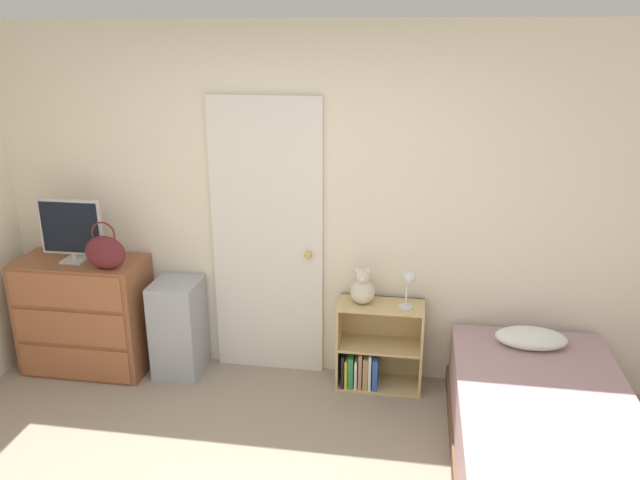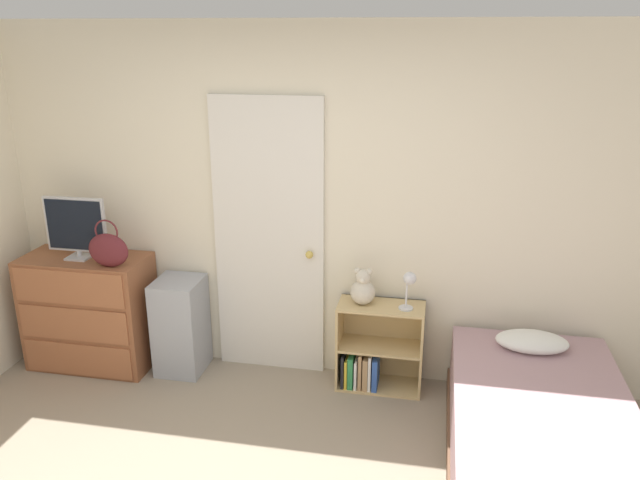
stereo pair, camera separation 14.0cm
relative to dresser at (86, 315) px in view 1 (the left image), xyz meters
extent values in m
cube|color=beige|center=(1.60, 0.28, 0.84)|extent=(10.00, 0.06, 2.55)
cube|color=silver|center=(1.37, 0.23, 0.59)|extent=(0.81, 0.04, 2.06)
sphere|color=gold|center=(1.68, 0.18, 0.51)|extent=(0.06, 0.06, 0.06)
cube|color=brown|center=(0.00, 0.00, 0.00)|extent=(0.93, 0.45, 0.88)
cube|color=#9D5B39|center=(0.00, -0.23, -0.29)|extent=(0.85, 0.01, 0.26)
cube|color=#9D5B39|center=(0.00, -0.23, 0.00)|extent=(0.85, 0.01, 0.26)
cube|color=#9D5B39|center=(0.00, -0.23, 0.29)|extent=(0.85, 0.01, 0.26)
cube|color=#B7B7BC|center=(-0.02, -0.01, 0.45)|extent=(0.17, 0.16, 0.01)
cylinder|color=#B7B7BC|center=(-0.02, -0.01, 0.47)|extent=(0.04, 0.04, 0.04)
cube|color=#B7B7BC|center=(-0.02, -0.01, 0.70)|extent=(0.47, 0.02, 0.41)
cube|color=black|center=(-0.02, -0.02, 0.70)|extent=(0.44, 0.01, 0.37)
ellipsoid|color=#591E23|center=(0.29, -0.13, 0.56)|extent=(0.30, 0.11, 0.25)
torus|color=#591E23|center=(0.29, -0.13, 0.70)|extent=(0.18, 0.01, 0.18)
cube|color=#999EA8|center=(0.71, 0.05, -0.07)|extent=(0.34, 0.37, 0.73)
cube|color=tan|center=(1.92, 0.09, -0.12)|extent=(0.02, 0.29, 0.65)
cube|color=tan|center=(2.51, 0.09, -0.12)|extent=(0.02, 0.29, 0.65)
cube|color=tan|center=(2.21, 0.09, -0.43)|extent=(0.57, 0.29, 0.02)
cube|color=tan|center=(2.21, 0.09, -0.12)|extent=(0.57, 0.29, 0.02)
cube|color=tan|center=(2.21, 0.09, 0.20)|extent=(0.57, 0.29, 0.02)
cube|color=tan|center=(2.21, 0.23, -0.12)|extent=(0.61, 0.01, 0.65)
cube|color=black|center=(1.96, 0.04, -0.30)|extent=(0.02, 0.18, 0.25)
cube|color=gold|center=(1.98, 0.04, -0.31)|extent=(0.02, 0.18, 0.22)
cube|color=#338C4C|center=(2.02, 0.07, -0.30)|extent=(0.04, 0.24, 0.24)
cube|color=white|center=(2.05, 0.07, -0.31)|extent=(0.02, 0.24, 0.22)
cube|color=tan|center=(2.08, 0.06, -0.28)|extent=(0.02, 0.22, 0.27)
cube|color=tan|center=(2.12, 0.06, -0.30)|extent=(0.04, 0.22, 0.24)
cube|color=white|center=(2.15, 0.04, -0.28)|extent=(0.02, 0.17, 0.27)
cube|color=#3359B2|center=(2.19, 0.06, -0.30)|extent=(0.04, 0.21, 0.24)
sphere|color=beige|center=(2.08, 0.09, 0.30)|extent=(0.18, 0.18, 0.18)
sphere|color=beige|center=(2.08, 0.09, 0.41)|extent=(0.11, 0.11, 0.11)
sphere|color=silver|center=(2.08, 0.04, 0.40)|extent=(0.04, 0.04, 0.04)
sphere|color=beige|center=(2.04, 0.09, 0.45)|extent=(0.05, 0.05, 0.05)
sphere|color=beige|center=(2.12, 0.09, 0.45)|extent=(0.05, 0.05, 0.05)
cylinder|color=silver|center=(2.38, 0.06, 0.21)|extent=(0.10, 0.10, 0.01)
cylinder|color=silver|center=(2.38, 0.06, 0.32)|extent=(0.01, 0.01, 0.20)
sphere|color=silver|center=(2.40, 0.04, 0.44)|extent=(0.09, 0.09, 0.09)
cube|color=brown|center=(3.22, -0.73, -0.38)|extent=(1.04, 1.91, 0.12)
cube|color=#B28C93|center=(3.22, -0.73, -0.14)|extent=(1.01, 1.85, 0.36)
ellipsoid|color=white|center=(3.22, -0.04, 0.09)|extent=(0.47, 0.28, 0.12)
camera|label=1|loc=(2.42, -3.94, 2.03)|focal=35.00mm
camera|label=2|loc=(2.55, -3.91, 2.03)|focal=35.00mm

